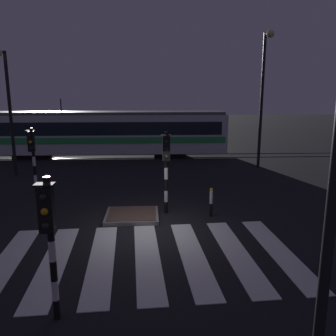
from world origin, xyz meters
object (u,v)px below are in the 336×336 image
traffic_light_kerb_mid_left (49,230)px  street_lamp_trackside_right (264,85)px  tram (101,133)px  traffic_light_corner_far_left (32,151)px  street_lamp_trackside_left (7,97)px  traffic_light_median_centre (166,161)px  bollard_island_edge (211,202)px

traffic_light_kerb_mid_left → street_lamp_trackside_right: size_ratio=0.38×
street_lamp_trackside_right → tram: size_ratio=0.44×
tram → traffic_light_kerb_mid_left: bearing=-85.3°
street_lamp_trackside_right → traffic_light_corner_far_left: bearing=-157.6°
traffic_light_kerb_mid_left → street_lamp_trackside_left: size_ratio=0.45×
traffic_light_corner_far_left → traffic_light_median_centre: bearing=-26.9°
traffic_light_kerb_mid_left → traffic_light_median_centre: traffic_light_median_centre is taller
street_lamp_trackside_right → tram: bearing=156.7°
traffic_light_corner_far_left → tram: bearing=79.3°
traffic_light_median_centre → bollard_island_edge: bearing=-12.7°
traffic_light_corner_far_left → bollard_island_edge: size_ratio=2.74×
tram → bollard_island_edge: bearing=-65.5°
bollard_island_edge → traffic_light_kerb_mid_left: bearing=-125.3°
traffic_light_median_centre → tram: tram is taller
traffic_light_kerb_mid_left → traffic_light_corner_far_left: bearing=109.6°
traffic_light_corner_far_left → traffic_light_kerb_mid_left: bearing=-70.4°
traffic_light_corner_far_left → street_lamp_trackside_left: 4.95m
bollard_island_edge → tram: bearing=114.5°
traffic_light_corner_far_left → tram: tram is taller
traffic_light_median_centre → traffic_light_kerb_mid_left: bearing=-112.0°
street_lamp_trackside_right → bollard_island_edge: 10.44m
traffic_light_median_centre → street_lamp_trackside_right: bearing=52.4°
traffic_light_median_centre → traffic_light_corner_far_left: size_ratio=1.04×
traffic_light_median_centre → street_lamp_trackside_right: size_ratio=0.40×
traffic_light_median_centre → bollard_island_edge: 2.30m
traffic_light_kerb_mid_left → traffic_light_median_centre: size_ratio=0.96×
traffic_light_median_centre → street_lamp_trackside_left: 10.84m
traffic_light_corner_far_left → tram: 9.56m
traffic_light_corner_far_left → street_lamp_trackside_left: street_lamp_trackside_left is taller
bollard_island_edge → traffic_light_median_centre: bearing=167.3°
street_lamp_trackside_left → traffic_light_median_centre: bearing=-39.0°
street_lamp_trackside_left → tram: street_lamp_trackside_left is taller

